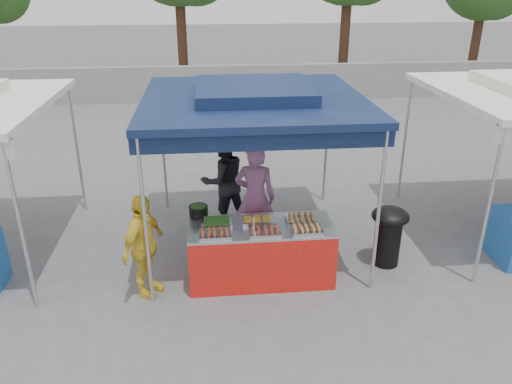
{
  "coord_description": "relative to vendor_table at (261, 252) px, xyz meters",
  "views": [
    {
      "loc": [
        -0.66,
        -6.16,
        4.02
      ],
      "look_at": [
        0.0,
        0.6,
        1.05
      ],
      "focal_mm": 35.0,
      "sensor_mm": 36.0,
      "label": 1
    }
  ],
  "objects": [
    {
      "name": "food_tray_fl",
      "position": [
        -0.63,
        -0.24,
        0.46
      ],
      "size": [
        0.42,
        0.3,
        0.07
      ],
      "color": "silver",
      "rests_on": "vendor_table"
    },
    {
      "name": "wok_burner",
      "position": [
        1.92,
        0.22,
        0.12
      ],
      "size": [
        0.55,
        0.55,
        0.93
      ],
      "rotation": [
        0.0,
        0.0,
        -0.27
      ],
      "color": "black",
      "rests_on": "ground_plane"
    },
    {
      "name": "crate_left",
      "position": [
        -0.35,
        0.63,
        -0.28
      ],
      "size": [
        0.49,
        0.35,
        0.3
      ],
      "primitive_type": "cube",
      "color": "#1338A0",
      "rests_on": "ground_plane"
    },
    {
      "name": "customer_person",
      "position": [
        -1.58,
        -0.21,
        0.31
      ],
      "size": [
        0.71,
        0.92,
        1.46
      ],
      "primitive_type": "imported",
      "rotation": [
        0.0,
        0.0,
        1.1
      ],
      "color": "gold",
      "rests_on": "ground_plane"
    },
    {
      "name": "food_tray_fm",
      "position": [
        0.03,
        -0.24,
        0.46
      ],
      "size": [
        0.42,
        0.3,
        0.07
      ],
      "color": "silver",
      "rests_on": "vendor_table"
    },
    {
      "name": "food_tray_bl",
      "position": [
        -0.61,
        0.1,
        0.46
      ],
      "size": [
        0.42,
        0.3,
        0.07
      ],
      "color": "silver",
      "rests_on": "vendor_table"
    },
    {
      "name": "vendor_table",
      "position": [
        0.0,
        0.0,
        0.0
      ],
      "size": [
        2.0,
        0.8,
        0.85
      ],
      "color": "red",
      "rests_on": "ground_plane"
    },
    {
      "name": "crate_right",
      "position": [
        0.25,
        0.54,
        -0.29
      ],
      "size": [
        0.45,
        0.32,
        0.27
      ],
      "primitive_type": "cube",
      "color": "#1338A0",
      "rests_on": "ground_plane"
    },
    {
      "name": "food_tray_bm",
      "position": [
        -0.04,
        0.11,
        0.46
      ],
      "size": [
        0.42,
        0.3,
        0.07
      ],
      "color": "silver",
      "rests_on": "vendor_table"
    },
    {
      "name": "ground_plane",
      "position": [
        0.0,
        0.1,
        -0.43
      ],
      "size": [
        80.0,
        80.0,
        0.0
      ],
      "primitive_type": "plane",
      "color": "#59595B"
    },
    {
      "name": "crate_stacked",
      "position": [
        0.25,
        0.54,
        -0.03
      ],
      "size": [
        0.43,
        0.3,
        0.26
      ],
      "primitive_type": "cube",
      "color": "#1338A0",
      "rests_on": "crate_right"
    },
    {
      "name": "skewer_cup",
      "position": [
        -0.12,
        -0.31,
        0.47
      ],
      "size": [
        0.07,
        0.07,
        0.09
      ],
      "primitive_type": "cylinder",
      "color": "#B9B9C1",
      "rests_on": "vendor_table"
    },
    {
      "name": "vendor_woman",
      "position": [
        0.01,
        0.92,
        0.44
      ],
      "size": [
        0.7,
        0.54,
        1.72
      ],
      "primitive_type": "imported",
      "rotation": [
        0.0,
        0.0,
        2.92
      ],
      "color": "#88567E",
      "rests_on": "ground_plane"
    },
    {
      "name": "cooking_pot",
      "position": [
        -0.86,
        0.38,
        0.5
      ],
      "size": [
        0.27,
        0.27,
        0.16
      ],
      "primitive_type": "cylinder",
      "color": "black",
      "rests_on": "vendor_table"
    },
    {
      "name": "helper_man",
      "position": [
        -0.45,
        1.74,
        0.4
      ],
      "size": [
        0.97,
        0.87,
        1.65
      ],
      "primitive_type": "imported",
      "rotation": [
        0.0,
        0.0,
        3.5
      ],
      "color": "black",
      "rests_on": "ground_plane"
    },
    {
      "name": "food_tray_br",
      "position": [
        0.57,
        0.09,
        0.46
      ],
      "size": [
        0.42,
        0.3,
        0.07
      ],
      "color": "silver",
      "rests_on": "vendor_table"
    },
    {
      "name": "back_wall",
      "position": [
        0.0,
        11.1,
        0.17
      ],
      "size": [
        40.0,
        0.25,
        1.2
      ],
      "primitive_type": "cube",
      "color": "gray",
      "rests_on": "ground_plane"
    },
    {
      "name": "food_tray_fr",
      "position": [
        0.59,
        -0.24,
        0.46
      ],
      "size": [
        0.42,
        0.3,
        0.07
      ],
      "color": "silver",
      "rests_on": "vendor_table"
    },
    {
      "name": "main_canopy",
      "position": [
        0.0,
        1.07,
        1.94
      ],
      "size": [
        3.2,
        3.2,
        2.57
      ],
      "color": "#B9B9C1",
      "rests_on": "ground_plane"
    }
  ]
}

